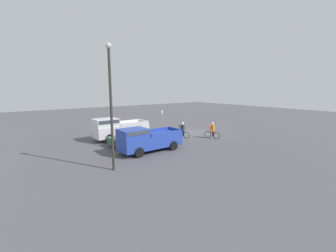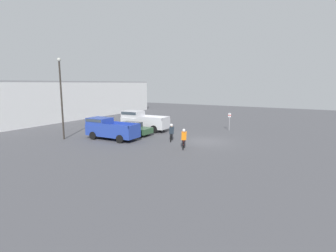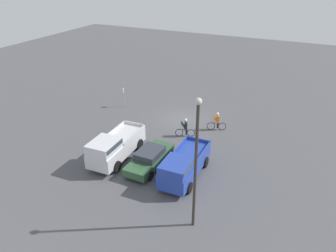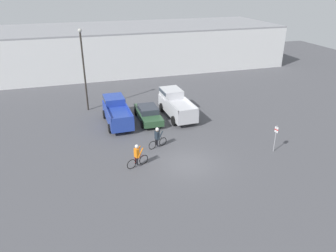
{
  "view_description": "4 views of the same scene",
  "coord_description": "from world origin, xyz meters",
  "views": [
    {
      "loc": [
        -18.97,
        18.11,
        5.24
      ],
      "look_at": [
        -0.24,
        4.01,
        1.2
      ],
      "focal_mm": 24.0,
      "sensor_mm": 36.0,
      "label": 1
    },
    {
      "loc": [
        -22.94,
        -8.72,
        5.45
      ],
      "look_at": [
        -0.24,
        4.01,
        1.2
      ],
      "focal_mm": 28.0,
      "sensor_mm": 36.0,
      "label": 2
    },
    {
      "loc": [
        -10.65,
        26.11,
        13.54
      ],
      "look_at": [
        -0.24,
        4.01,
        1.2
      ],
      "focal_mm": 35.0,
      "sensor_mm": 36.0,
      "label": 3
    },
    {
      "loc": [
        -7.23,
        -18.67,
        11.92
      ],
      "look_at": [
        -0.24,
        4.01,
        1.2
      ],
      "focal_mm": 35.0,
      "sensor_mm": 36.0,
      "label": 4
    }
  ],
  "objects": [
    {
      "name": "sedan_0",
      "position": [
        -0.81,
        8.32,
        0.69
      ],
      "size": [
        2.0,
        4.81,
        1.35
      ],
      "color": "#2D5133",
      "rests_on": "ground_plane"
    },
    {
      "name": "lamppost",
      "position": [
        -5.89,
        12.63,
        4.52
      ],
      "size": [
        0.36,
        0.36,
        7.83
      ],
      "color": "#2D2823",
      "rests_on": "ground_plane"
    },
    {
      "name": "fire_lane_sign",
      "position": [
        6.78,
        -0.24,
        1.29
      ],
      "size": [
        0.11,
        0.29,
        2.13
      ],
      "color": "#9E9EA3",
      "rests_on": "ground_plane"
    },
    {
      "name": "cyclist_0",
      "position": [
        -1.41,
        2.98,
        0.88
      ],
      "size": [
        1.6,
        0.69,
        1.7
      ],
      "color": "black",
      "rests_on": "ground_plane"
    },
    {
      "name": "pickup_truck_1",
      "position": [
        1.97,
        8.72,
        1.17
      ],
      "size": [
        2.3,
        5.65,
        2.23
      ],
      "color": "silver",
      "rests_on": "ground_plane"
    },
    {
      "name": "cyclist_1",
      "position": [
        -3.48,
        0.67,
        0.86
      ],
      "size": [
        1.63,
        0.69,
        1.72
      ],
      "color": "black",
      "rests_on": "ground_plane"
    },
    {
      "name": "ground_plane",
      "position": [
        0.0,
        0.0,
        0.0
      ],
      "size": [
        80.0,
        80.0,
        0.0
      ],
      "primitive_type": "plane",
      "color": "#4C4C51"
    },
    {
      "name": "pickup_truck_0",
      "position": [
        -3.62,
        8.71,
        1.07
      ],
      "size": [
        2.2,
        5.4,
        2.05
      ],
      "color": "#233D9E",
      "rests_on": "ground_plane"
    }
  ]
}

